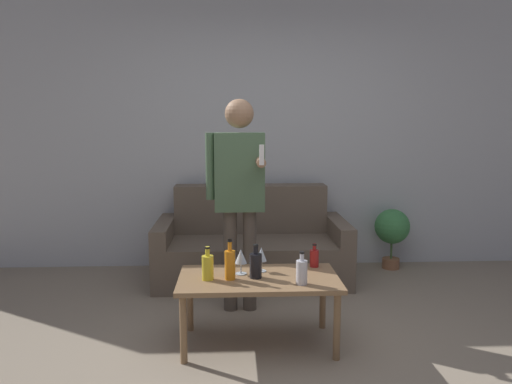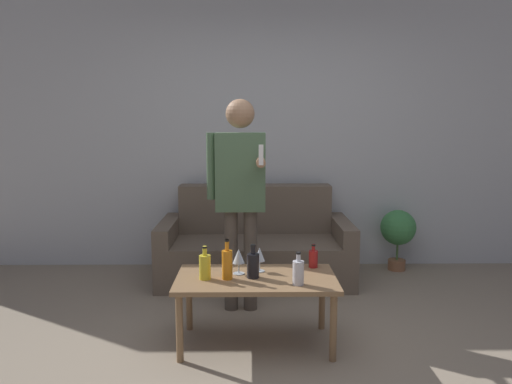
{
  "view_description": "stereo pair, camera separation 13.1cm",
  "coord_description": "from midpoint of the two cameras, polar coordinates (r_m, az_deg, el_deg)",
  "views": [
    {
      "loc": [
        -0.35,
        -2.68,
        1.47
      ],
      "look_at": [
        -0.18,
        0.89,
        0.95
      ],
      "focal_mm": 35.0,
      "sensor_mm": 36.0,
      "label": 1
    },
    {
      "loc": [
        -0.22,
        -2.69,
        1.47
      ],
      "look_at": [
        -0.18,
        0.89,
        0.95
      ],
      "focal_mm": 35.0,
      "sensor_mm": 36.0,
      "label": 2
    }
  ],
  "objects": [
    {
      "name": "ground_plane",
      "position": [
        3.07,
        5.1,
        -20.33
      ],
      "size": [
        16.0,
        16.0,
        0.0
      ],
      "primitive_type": "plane",
      "color": "gray"
    },
    {
      "name": "wall_back",
      "position": [
        5.0,
        2.65,
        6.87
      ],
      "size": [
        8.0,
        0.06,
        2.7
      ],
      "color": "silver",
      "rests_on": "ground_plane"
    },
    {
      "name": "couch",
      "position": [
        4.68,
        0.73,
        -6.29
      ],
      "size": [
        1.74,
        0.86,
        0.85
      ],
      "color": "#6B5B4C",
      "rests_on": "ground_plane"
    },
    {
      "name": "coffee_table",
      "position": [
        3.29,
        1.16,
        -10.52
      ],
      "size": [
        1.04,
        0.58,
        0.46
      ],
      "color": "#8E6B47",
      "rests_on": "ground_plane"
    },
    {
      "name": "bottle_orange",
      "position": [
        3.21,
        -2.14,
        -8.18
      ],
      "size": [
        0.07,
        0.07,
        0.26
      ],
      "color": "orange",
      "rests_on": "coffee_table"
    },
    {
      "name": "bottle_green",
      "position": [
        3.12,
        6.07,
        -9.07
      ],
      "size": [
        0.07,
        0.07,
        0.21
      ],
      "color": "silver",
      "rests_on": "coffee_table"
    },
    {
      "name": "bottle_dark",
      "position": [
        3.24,
        0.82,
        -8.31
      ],
      "size": [
        0.08,
        0.08,
        0.22
      ],
      "color": "black",
      "rests_on": "coffee_table"
    },
    {
      "name": "bottle_yellow",
      "position": [
        3.22,
        -4.69,
        -8.45
      ],
      "size": [
        0.08,
        0.08,
        0.22
      ],
      "color": "yellow",
      "rests_on": "coffee_table"
    },
    {
      "name": "bottle_red",
      "position": [
        3.49,
        7.64,
        -7.51
      ],
      "size": [
        0.06,
        0.06,
        0.16
      ],
      "color": "#B21E1E",
      "rests_on": "coffee_table"
    },
    {
      "name": "wine_glass_near",
      "position": [
        3.31,
        -0.85,
        -7.43
      ],
      "size": [
        0.08,
        0.08,
        0.17
      ],
      "color": "silver",
      "rests_on": "coffee_table"
    },
    {
      "name": "wine_glass_far",
      "position": [
        3.36,
        1.54,
        -7.22
      ],
      "size": [
        0.07,
        0.07,
        0.17
      ],
      "color": "silver",
      "rests_on": "coffee_table"
    },
    {
      "name": "person_standing_front",
      "position": [
        3.77,
        -0.87,
        0.67
      ],
      "size": [
        0.44,
        0.41,
        1.62
      ],
      "color": "brown",
      "rests_on": "ground_plane"
    },
    {
      "name": "potted_plant",
      "position": [
        5.1,
        16.64,
        -4.18
      ],
      "size": [
        0.34,
        0.34,
        0.6
      ],
      "color": "#936042",
      "rests_on": "ground_plane"
    }
  ]
}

